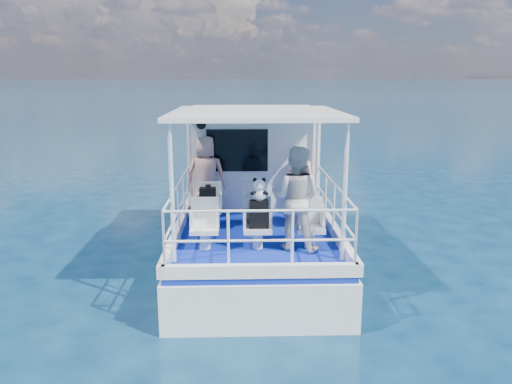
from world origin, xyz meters
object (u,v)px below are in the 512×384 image
(passenger_port_fwd, at_px, (206,176))
(panda, at_px, (259,189))
(passenger_stbd_aft, at_px, (296,198))
(backpack_center, at_px, (259,214))

(passenger_port_fwd, bearing_deg, panda, 114.08)
(passenger_port_fwd, height_order, passenger_stbd_aft, passenger_stbd_aft)
(passenger_port_fwd, bearing_deg, backpack_center, 114.02)
(backpack_center, relative_size, panda, 1.24)
(passenger_port_fwd, height_order, backpack_center, passenger_port_fwd)
(passenger_port_fwd, xyz_separation_m, panda, (1.04, -2.18, 0.20))
(backpack_center, distance_m, panda, 0.43)
(panda, bearing_deg, passenger_port_fwd, 115.50)
(passenger_stbd_aft, xyz_separation_m, panda, (-0.62, -0.00, 0.16))
(passenger_stbd_aft, relative_size, backpack_center, 3.73)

